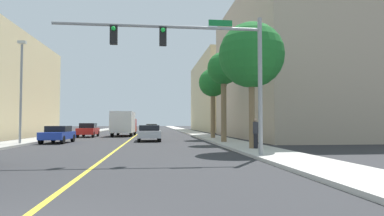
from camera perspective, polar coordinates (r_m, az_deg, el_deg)
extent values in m
plane|color=#2D2D30|center=(46.96, -9.31, -4.43)|extent=(192.00, 192.00, 0.00)
cube|color=#9E9B93|center=(48.00, -18.94, -4.19)|extent=(2.72, 168.00, 0.15)
cube|color=beige|center=(47.27, 0.47, -4.36)|extent=(2.72, 168.00, 0.15)
cube|color=yellow|center=(46.96, -9.31, -4.42)|extent=(0.16, 144.00, 0.01)
cube|color=tan|center=(37.46, 18.02, 6.34)|extent=(13.94, 21.98, 14.58)
cube|color=beige|center=(64.55, 7.37, 2.10)|extent=(14.10, 26.34, 13.50)
cylinder|color=gray|center=(15.61, 11.65, 3.77)|extent=(0.20, 0.20, 6.33)
cylinder|color=gray|center=(15.35, -5.62, 13.80)|extent=(9.27, 0.14, 0.14)
cube|color=black|center=(15.23, -5.03, 12.17)|extent=(0.32, 0.24, 0.84)
sphere|color=green|center=(15.16, -5.01, 13.22)|extent=(0.20, 0.20, 0.20)
cube|color=black|center=(15.33, -13.33, 12.13)|extent=(0.32, 0.24, 0.84)
sphere|color=green|center=(15.26, -13.38, 13.17)|extent=(0.20, 0.20, 0.20)
cube|color=#147233|center=(15.71, 4.92, 14.36)|extent=(1.10, 0.04, 0.28)
cylinder|color=gray|center=(26.38, -27.37, 2.23)|extent=(0.16, 0.16, 7.03)
cube|color=beige|center=(26.92, -27.21, 10.04)|extent=(0.56, 0.28, 0.20)
cylinder|color=brown|center=(19.27, 10.24, 1.14)|extent=(0.34, 0.34, 5.36)
sphere|color=#1E6B28|center=(19.62, 10.18, 8.98)|extent=(3.77, 3.77, 3.77)
cone|color=#1E6B28|center=(19.92, 13.35, 8.25)|extent=(0.46, 1.58, 1.84)
cone|color=#1E6B28|center=(20.62, 11.34, 7.86)|extent=(1.50, 1.32, 1.75)
cone|color=#1E6B28|center=(20.50, 8.33, 7.90)|extent=(1.85, 1.05, 1.37)
cone|color=#1E6B28|center=(19.09, 7.14, 8.67)|extent=(0.65, 1.44, 1.62)
cone|color=#1E6B28|center=(18.48, 9.70, 9.05)|extent=(1.65, 1.05, 1.81)
cone|color=#1E6B28|center=(18.86, 12.77, 8.85)|extent=(1.58, 1.20, 1.58)
cylinder|color=brown|center=(25.45, 5.47, 0.56)|extent=(0.42, 0.42, 5.64)
sphere|color=#1E6B28|center=(25.75, 5.45, 6.84)|extent=(2.50, 2.50, 2.50)
cone|color=#1E6B28|center=(25.95, 7.04, 6.33)|extent=(0.52, 1.22, 1.40)
cone|color=#1E6B28|center=(26.46, 5.69, 6.16)|extent=(1.17, 0.73, 1.35)
cone|color=#1E6B28|center=(26.12, 4.03, 6.26)|extent=(1.00, 1.01, 1.51)
cone|color=#1E6B28|center=(25.18, 4.28, 6.59)|extent=(0.93, 1.09, 1.50)
cone|color=#1E6B28|center=(25.08, 6.29, 6.64)|extent=(1.36, 0.76, 1.43)
cylinder|color=brown|center=(31.82, 3.62, -0.35)|extent=(0.42, 0.42, 5.31)
sphere|color=#1E6B28|center=(32.03, 3.61, 4.39)|extent=(2.72, 2.72, 2.72)
cone|color=#1E6B28|center=(32.30, 4.97, 3.98)|extent=(0.65, 1.56, 1.25)
cone|color=#1E6B28|center=(32.80, 3.93, 3.88)|extent=(1.19, 0.78, 1.44)
cone|color=#1E6B28|center=(32.38, 2.31, 3.96)|extent=(0.98, 1.11, 1.33)
cone|color=#1E6B28|center=(31.51, 2.44, 4.14)|extent=(0.94, 1.31, 1.36)
cone|color=#1E6B28|center=(31.32, 4.40, 4.18)|extent=(1.46, 0.91, 1.40)
cube|color=#BCBCC1|center=(29.04, -7.39, -4.45)|extent=(2.00, 4.27, 0.59)
cube|color=black|center=(28.85, -7.38, -3.41)|extent=(1.72, 2.16, 0.47)
cylinder|color=black|center=(30.62, -9.02, -4.89)|extent=(0.23, 0.64, 0.64)
cylinder|color=black|center=(30.63, -5.81, -4.91)|extent=(0.23, 0.64, 0.64)
cylinder|color=black|center=(27.50, -9.15, -5.17)|extent=(0.23, 0.64, 0.64)
cylinder|color=black|center=(27.51, -5.58, -5.19)|extent=(0.23, 0.64, 0.64)
cube|color=red|center=(38.37, -17.43, -3.81)|extent=(1.82, 4.04, 0.67)
cube|color=black|center=(38.32, -17.43, -2.91)|extent=(1.59, 1.86, 0.54)
cylinder|color=black|center=(36.79, -16.66, -4.41)|extent=(0.22, 0.64, 0.64)
cylinder|color=black|center=(37.11, -19.09, -4.36)|extent=(0.22, 0.64, 0.64)
cylinder|color=black|center=(39.68, -15.89, -4.27)|extent=(0.22, 0.64, 0.64)
cylinder|color=black|center=(39.98, -18.16, -4.23)|extent=(0.22, 0.64, 0.64)
cube|color=gold|center=(49.49, -7.01, -3.62)|extent=(1.92, 3.91, 0.60)
cube|color=black|center=(49.32, -7.00, -3.01)|extent=(1.62, 1.80, 0.45)
cylinder|color=black|center=(50.84, -7.94, -3.92)|extent=(0.25, 0.65, 0.64)
cylinder|color=black|center=(50.89, -6.19, -3.93)|extent=(0.25, 0.65, 0.64)
cylinder|color=black|center=(48.10, -7.88, -4.01)|extent=(0.25, 0.65, 0.64)
cylinder|color=black|center=(48.16, -6.03, -4.02)|extent=(0.25, 0.65, 0.64)
cube|color=#1E389E|center=(28.07, -22.10, -4.39)|extent=(1.91, 3.88, 0.56)
cube|color=black|center=(28.20, -21.99, -3.34)|extent=(1.62, 1.90, 0.46)
cylinder|color=black|center=(26.56, -21.38, -5.13)|extent=(0.24, 0.65, 0.64)
cylinder|color=black|center=(27.05, -24.57, -5.02)|extent=(0.24, 0.65, 0.64)
cylinder|color=black|center=(29.17, -19.83, -4.90)|extent=(0.24, 0.65, 0.64)
cylinder|color=black|center=(29.62, -22.76, -4.81)|extent=(0.24, 0.65, 0.64)
cube|color=red|center=(43.07, -11.21, -2.93)|extent=(2.46, 2.10, 1.60)
cube|color=silver|center=(39.47, -11.77, -2.39)|extent=(2.55, 5.28, 2.40)
cylinder|color=black|center=(43.21, -12.60, -3.98)|extent=(0.31, 0.91, 0.90)
cylinder|color=black|center=(42.98, -9.82, -4.01)|extent=(0.31, 0.91, 0.90)
cylinder|color=black|center=(38.33, -13.58, -4.17)|extent=(0.31, 0.91, 0.90)
cylinder|color=black|center=(38.08, -10.44, -4.21)|extent=(0.31, 0.91, 0.90)
cylinder|color=black|center=(19.25, 10.81, -5.58)|extent=(0.32, 0.32, 0.84)
cylinder|color=#333338|center=(19.22, 10.79, -3.35)|extent=(0.38, 0.38, 0.66)
sphere|color=tan|center=(19.22, 10.78, -2.02)|extent=(0.23, 0.23, 0.23)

